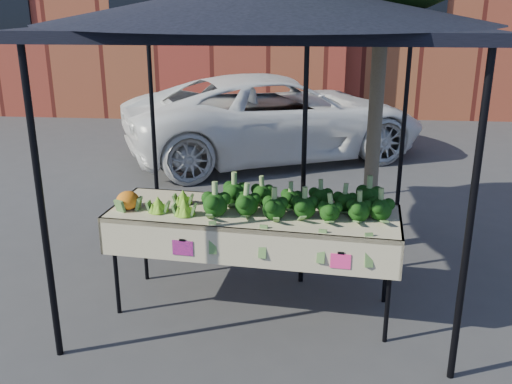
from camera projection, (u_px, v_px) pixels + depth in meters
name	position (u px, v px, depth m)	size (l,w,h in m)	color
ground	(273.00, 301.00, 5.10)	(90.00, 90.00, 0.00)	#333336
table	(254.00, 260.00, 4.85)	(2.47, 1.04, 0.90)	beige
canopy	(266.00, 139.00, 5.13)	(3.16, 3.16, 2.74)	black
broccoli_heap	(298.00, 198.00, 4.66)	(1.53, 0.56, 0.24)	#13350C
romanesco_cluster	(174.00, 198.00, 4.72)	(0.42, 0.46, 0.19)	#83B52C
cauliflower_pair	(128.00, 199.00, 4.73)	(0.19, 0.19, 0.17)	orange
vehicle	(277.00, 3.00, 9.02)	(2.34, 1.41, 5.06)	white
street_tree	(380.00, 47.00, 5.52)	(2.16, 2.16, 4.26)	#1E4C14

